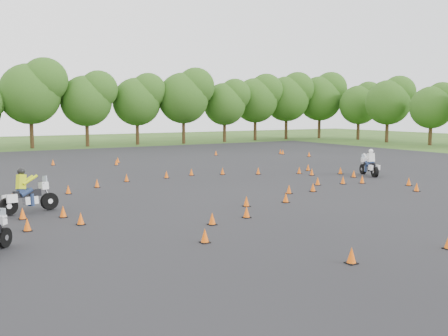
% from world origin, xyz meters
% --- Properties ---
extents(ground, '(140.00, 140.00, 0.00)m').
position_xyz_m(ground, '(0.00, 0.00, 0.00)').
color(ground, '#2D5119').
rests_on(ground, ground).
extents(asphalt_pad, '(62.00, 62.00, 0.00)m').
position_xyz_m(asphalt_pad, '(0.00, 6.00, 0.01)').
color(asphalt_pad, black).
rests_on(asphalt_pad, ground).
extents(treeline, '(86.88, 32.70, 10.62)m').
position_xyz_m(treeline, '(3.70, 34.98, 4.66)').
color(treeline, '#294F16').
rests_on(treeline, ground).
extents(traffic_cones, '(36.60, 32.93, 0.45)m').
position_xyz_m(traffic_cones, '(0.04, 5.64, 0.23)').
color(traffic_cones, '#EE590A').
rests_on(traffic_cones, asphalt_pad).
extents(rider_yellow, '(2.56, 1.23, 1.90)m').
position_xyz_m(rider_yellow, '(-10.06, 2.98, 0.95)').
color(rider_yellow, '#C1D312').
rests_on(rider_yellow, ground).
extents(rider_white, '(1.43, 2.40, 1.77)m').
position_xyz_m(rider_white, '(11.21, 4.25, 0.89)').
color(rider_white, silver).
rests_on(rider_white, ground).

